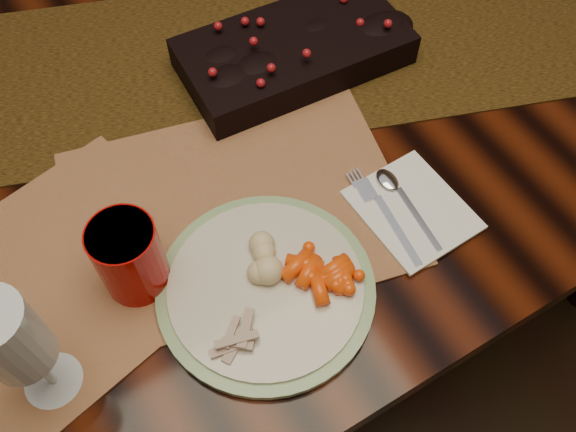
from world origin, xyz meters
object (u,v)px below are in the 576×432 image
baby_carrots (311,284)px  wine_glass (24,353)px  red_cup (130,257)px  centerpiece (294,47)px  mashed_potatoes (267,253)px  placemat_main (235,207)px  dinner_plate (266,288)px  turkey_shreds (238,340)px  dining_table (222,244)px  napkin (412,210)px

baby_carrots → wine_glass: size_ratio=0.53×
baby_carrots → red_cup: (-0.18, 0.13, 0.03)m
centerpiece → mashed_potatoes: centerpiece is taller
placemat_main → red_cup: 0.18m
dinner_plate → mashed_potatoes: size_ratio=3.52×
turkey_shreds → baby_carrots: bearing=8.9°
baby_carrots → turkey_shreds: bearing=-171.1°
dining_table → turkey_shreds: bearing=-108.5°
dining_table → red_cup: red_cup is taller
dining_table → placemat_main: (-0.02, -0.16, 0.38)m
baby_carrots → napkin: (0.19, 0.03, -0.02)m
dining_table → mashed_potatoes: bearing=-96.7°
mashed_potatoes → baby_carrots: bearing=-63.5°
dinner_plate → turkey_shreds: turkey_shreds is taller
turkey_shreds → wine_glass: 0.24m
mashed_potatoes → red_cup: 0.17m
mashed_potatoes → turkey_shreds: 0.12m
dining_table → mashed_potatoes: mashed_potatoes is taller
centerpiece → mashed_potatoes: 0.38m
napkin → wine_glass: size_ratio=0.79×
placemat_main → turkey_shreds: bearing=-103.8°
placemat_main → dinner_plate: dinner_plate is taller
placemat_main → baby_carrots: (0.02, -0.17, 0.03)m
dining_table → baby_carrots: (-0.00, -0.33, 0.40)m
dinner_plate → wine_glass: wine_glass is taller
placemat_main → turkey_shreds: turkey_shreds is taller
dining_table → red_cup: (-0.19, -0.20, 0.44)m
dinner_plate → dining_table: bearing=80.4°
red_cup → dinner_plate: bearing=-36.6°
dining_table → wine_glass: 0.64m
red_cup → wine_glass: (-0.14, -0.07, 0.04)m
placemat_main → napkin: napkin is taller
dining_table → placemat_main: bearing=-98.3°
centerpiece → napkin: (-0.01, -0.34, -0.03)m
wine_glass → placemat_main: bearing=20.0°
turkey_shreds → red_cup: red_cup is taller
dining_table → placemat_main: placemat_main is taller
dining_table → red_cup: bearing=-133.1°
wine_glass → baby_carrots: bearing=-10.0°
red_cup → turkey_shreds: bearing=-65.2°
mashed_potatoes → red_cup: size_ratio=0.70×
napkin → red_cup: red_cup is taller
baby_carrots → mashed_potatoes: (-0.03, 0.06, 0.01)m
centerpiece → baby_carrots: centerpiece is taller
dinner_plate → turkey_shreds: bearing=-143.1°
dining_table → baby_carrots: 0.52m
mashed_potatoes → napkin: size_ratio=0.51×
baby_carrots → turkey_shreds: baby_carrots is taller
centerpiece → baby_carrots: bearing=-117.7°
centerpiece → baby_carrots: size_ratio=3.42×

